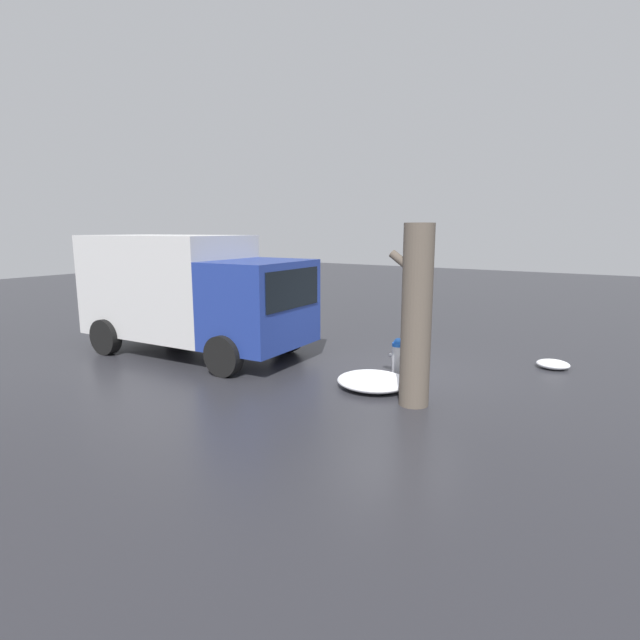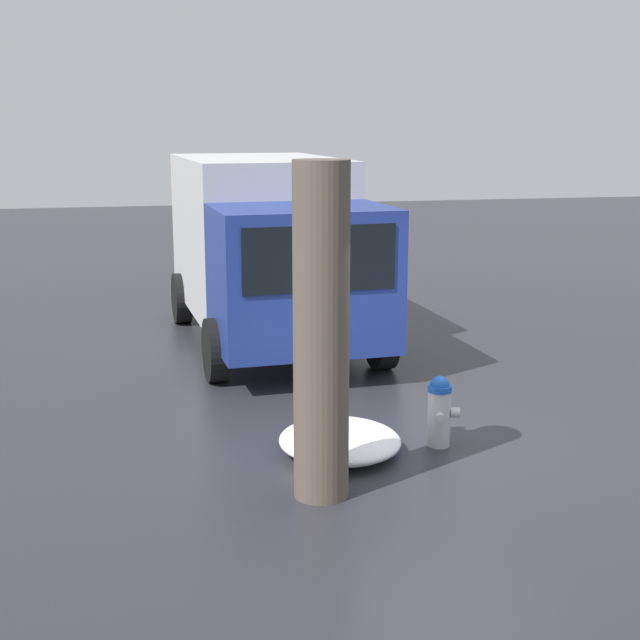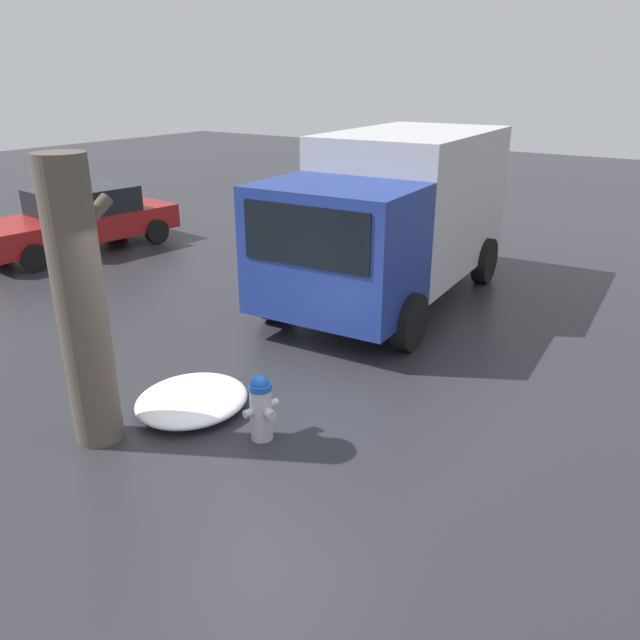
{
  "view_description": "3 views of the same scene",
  "coord_description": "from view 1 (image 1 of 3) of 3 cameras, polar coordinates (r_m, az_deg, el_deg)",
  "views": [
    {
      "loc": [
        -4.38,
        9.69,
        3.12
      ],
      "look_at": [
        1.92,
        0.17,
        1.04
      ],
      "focal_mm": 28.0,
      "sensor_mm": 36.0,
      "label": 1
    },
    {
      "loc": [
        -8.98,
        3.3,
        3.57
      ],
      "look_at": [
        2.17,
        0.89,
        1.02
      ],
      "focal_mm": 50.0,
      "sensor_mm": 36.0,
      "label": 2
    },
    {
      "loc": [
        -4.79,
        -4.06,
        3.95
      ],
      "look_at": [
        1.86,
        0.45,
        0.77
      ],
      "focal_mm": 35.0,
      "sensor_mm": 36.0,
      "label": 3
    }
  ],
  "objects": [
    {
      "name": "fire_hydrant",
      "position": [
        10.98,
        8.91,
        -4.07
      ],
      "size": [
        0.46,
        0.37,
        0.81
      ],
      "rotation": [
        0.0,
        0.0,
        4.44
      ],
      "color": "#B7B7BC",
      "rests_on": "ground_plane"
    },
    {
      "name": "tree_trunk",
      "position": [
        8.9,
        10.95,
        0.48
      ],
      "size": [
        0.81,
        0.53,
        3.23
      ],
      "color": "brown",
      "rests_on": "ground_plane"
    },
    {
      "name": "snow_pile_by_hydrant",
      "position": [
        12.56,
        25.09,
        -4.6
      ],
      "size": [
        0.72,
        0.6,
        0.2
      ],
      "color": "white",
      "rests_on": "ground_plane"
    },
    {
      "name": "delivery_truck",
      "position": [
        12.98,
        -14.58,
        3.3
      ],
      "size": [
        6.02,
        3.01,
        2.98
      ],
      "rotation": [
        0.0,
        0.0,
        1.63
      ],
      "color": "navy",
      "rests_on": "ground_plane"
    },
    {
      "name": "ground_plane",
      "position": [
        11.08,
        8.84,
        -6.17
      ],
      "size": [
        60.0,
        60.0,
        0.0
      ],
      "primitive_type": "plane",
      "color": "#28282D"
    },
    {
      "name": "snow_pile_curbside",
      "position": [
        10.07,
        6.05,
        -6.95
      ],
      "size": [
        1.45,
        1.34,
        0.29
      ],
      "color": "white",
      "rests_on": "ground_plane"
    }
  ]
}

